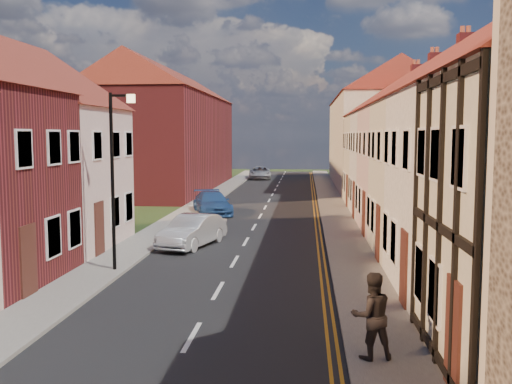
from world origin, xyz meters
TOP-DOWN VIEW (x-y plane):
  - road at (0.00, 30.00)m, footprint 7.00×90.00m
  - pavement_left at (-4.40, 30.00)m, footprint 1.80×90.00m
  - pavement_right at (4.40, 30.00)m, footprint 1.80×90.00m
  - cottage_r_cream_mid at (9.30, 23.50)m, footprint 8.30×5.20m
  - cottage_r_pink at (9.30, 28.90)m, footprint 8.30×6.00m
  - cottage_r_white_far at (9.30, 34.30)m, footprint 8.30×5.20m
  - cottage_r_cream_far at (9.30, 39.70)m, footprint 8.30×6.00m
  - cottage_l_pink at (-9.30, 23.85)m, footprint 8.30×6.30m
  - block_right_far at (9.30, 55.00)m, footprint 8.30×24.20m
  - block_left_far at (-9.30, 50.00)m, footprint 8.30×24.20m
  - lamppost at (-3.81, 20.00)m, footprint 0.88×0.15m
  - car_mid at (-2.14, 24.76)m, footprint 2.48×4.33m
  - car_far at (-2.92, 34.62)m, footprint 3.27×4.99m
  - car_distant at (-2.29, 62.09)m, footprint 2.72×5.13m
  - pedestrian_right at (4.00, 12.82)m, footprint 1.01×0.87m

SIDE VIEW (x-z plane):
  - road at x=0.00m, z-range 0.00..0.02m
  - pavement_left at x=-4.40m, z-range 0.00..0.12m
  - pavement_right at x=4.40m, z-range 0.00..0.12m
  - car_far at x=-2.92m, z-range 0.00..1.35m
  - car_mid at x=-2.14m, z-range 0.00..1.35m
  - car_distant at x=-2.29m, z-range 0.00..1.38m
  - pedestrian_right at x=4.00m, z-range 0.12..1.93m
  - lamppost at x=-3.81m, z-range 0.54..6.54m
  - cottage_l_pink at x=-9.30m, z-range -0.03..8.77m
  - cottage_r_pink at x=9.30m, z-range -0.03..8.97m
  - cottage_r_cream_far at x=9.30m, z-range -0.03..8.97m
  - cottage_r_cream_mid at x=9.30m, z-range -0.02..8.98m
  - cottage_r_white_far at x=9.30m, z-range -0.02..8.98m
  - block_right_far at x=9.30m, z-range 0.04..10.54m
  - block_left_far at x=-9.30m, z-range 0.04..10.54m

